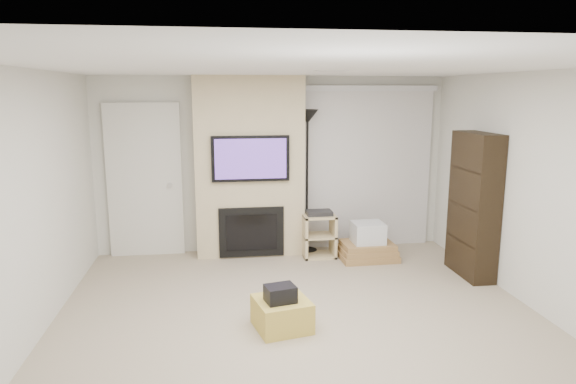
{
  "coord_description": "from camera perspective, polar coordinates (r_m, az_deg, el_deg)",
  "views": [
    {
      "loc": [
        -0.81,
        -4.53,
        2.29
      ],
      "look_at": [
        0.0,
        1.2,
        1.15
      ],
      "focal_mm": 32.0,
      "sensor_mm": 36.0,
      "label": 1
    }
  ],
  "objects": [
    {
      "name": "floor",
      "position": [
        5.15,
        1.95,
        -15.3
      ],
      "size": [
        5.0,
        5.5,
        0.0
      ],
      "primitive_type": "cube",
      "color": "tan",
      "rests_on": "ground"
    },
    {
      "name": "ceiling",
      "position": [
        4.61,
        2.16,
        13.73
      ],
      "size": [
        5.0,
        5.5,
        0.0
      ],
      "primitive_type": "cube",
      "color": "white",
      "rests_on": "wall_back"
    },
    {
      "name": "wall_back",
      "position": [
        7.4,
        -1.69,
        3.06
      ],
      "size": [
        5.0,
        0.0,
        2.5
      ],
      "primitive_type": "cube",
      "rotation": [
        1.57,
        0.0,
        0.0
      ],
      "color": "silver",
      "rests_on": "ground"
    },
    {
      "name": "wall_front",
      "position": [
        2.22,
        15.17,
        -17.26
      ],
      "size": [
        5.0,
        0.0,
        2.5
      ],
      "primitive_type": "cube",
      "rotation": [
        1.57,
        0.0,
        0.0
      ],
      "color": "silver",
      "rests_on": "ground"
    },
    {
      "name": "wall_left",
      "position": [
        4.95,
        -27.8,
        -2.32
      ],
      "size": [
        0.0,
        5.5,
        2.5
      ],
      "primitive_type": "cube",
      "rotation": [
        1.57,
        0.0,
        1.57
      ],
      "color": "silver",
      "rests_on": "ground"
    },
    {
      "name": "wall_right",
      "position": [
        5.71,
        27.57,
        -0.64
      ],
      "size": [
        0.0,
        5.5,
        2.5
      ],
      "primitive_type": "cube",
      "rotation": [
        1.57,
        0.0,
        1.57
      ],
      "color": "silver",
      "rests_on": "ground"
    },
    {
      "name": "hvac_vent",
      "position": [
        5.47,
        4.87,
        13.26
      ],
      "size": [
        0.35,
        0.18,
        0.01
      ],
      "primitive_type": "cube",
      "color": "silver",
      "rests_on": "ceiling"
    },
    {
      "name": "ottoman",
      "position": [
        5.16,
        -0.69,
        -13.39
      ],
      "size": [
        0.6,
        0.6,
        0.3
      ],
      "primitive_type": "cube",
      "rotation": [
        0.0,
        0.0,
        0.22
      ],
      "color": "gold",
      "rests_on": "floor"
    },
    {
      "name": "black_bag",
      "position": [
        5.02,
        -0.86,
        -11.23
      ],
      "size": [
        0.32,
        0.28,
        0.16
      ],
      "primitive_type": "cube",
      "rotation": [
        0.0,
        0.0,
        0.22
      ],
      "color": "black",
      "rests_on": "ottoman"
    },
    {
      "name": "fireplace_wall",
      "position": [
        7.17,
        -4.28,
        2.65
      ],
      "size": [
        1.5,
        0.47,
        2.5
      ],
      "color": "#CEBA8F",
      "rests_on": "floor"
    },
    {
      "name": "entry_door",
      "position": [
        7.42,
        -15.6,
        1.14
      ],
      "size": [
        1.02,
        0.11,
        2.14
      ],
      "color": "silver",
      "rests_on": "floor"
    },
    {
      "name": "vertical_blinds",
      "position": [
        7.63,
        8.87,
        3.35
      ],
      "size": [
        1.98,
        0.1,
        2.37
      ],
      "color": "silver",
      "rests_on": "floor"
    },
    {
      "name": "floor_lamp",
      "position": [
        7.18,
        2.16,
        5.69
      ],
      "size": [
        0.3,
        0.3,
        2.04
      ],
      "color": "black",
      "rests_on": "floor"
    },
    {
      "name": "av_stand",
      "position": [
        7.22,
        3.45,
        -4.51
      ],
      "size": [
        0.45,
        0.38,
        0.66
      ],
      "color": "#D6BF8A",
      "rests_on": "floor"
    },
    {
      "name": "box_stack",
      "position": [
        7.23,
        8.82,
        -5.84
      ],
      "size": [
        0.78,
        0.6,
        0.52
      ],
      "color": "#A17847",
      "rests_on": "floor"
    },
    {
      "name": "bookshelf",
      "position": [
        6.76,
        19.94,
        -1.41
      ],
      "size": [
        0.3,
        0.8,
        1.8
      ],
      "color": "black",
      "rests_on": "floor"
    }
  ]
}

